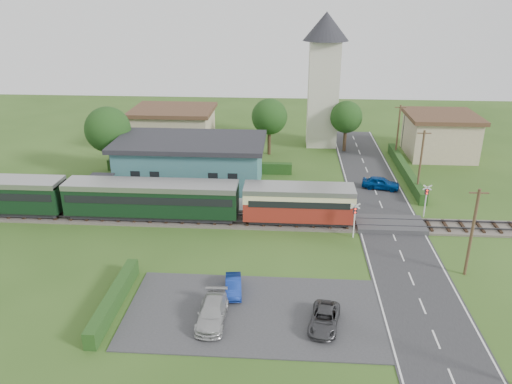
# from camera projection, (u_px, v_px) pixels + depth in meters

# --- Properties ---
(ground) EXTENTS (120.00, 120.00, 0.00)m
(ground) POSITION_uv_depth(u_px,v_px,m) (280.00, 233.00, 44.43)
(ground) COLOR #2D4C19
(railway_track) EXTENTS (76.00, 3.20, 0.49)m
(railway_track) POSITION_uv_depth(u_px,v_px,m) (281.00, 222.00, 46.24)
(railway_track) COLOR #4C443D
(railway_track) RESTS_ON ground
(road) EXTENTS (6.00, 70.00, 0.05)m
(road) POSITION_uv_depth(u_px,v_px,m) (394.00, 236.00, 43.79)
(road) COLOR #28282B
(road) RESTS_ON ground
(car_park) EXTENTS (17.00, 9.00, 0.08)m
(car_park) POSITION_uv_depth(u_px,v_px,m) (253.00, 312.00, 33.42)
(car_park) COLOR #333335
(car_park) RESTS_ON ground
(crossing_deck) EXTENTS (6.20, 3.40, 0.45)m
(crossing_deck) POSITION_uv_depth(u_px,v_px,m) (390.00, 224.00, 45.56)
(crossing_deck) COLOR #333335
(crossing_deck) RESTS_ON ground
(platform) EXTENTS (30.00, 3.00, 0.45)m
(platform) POSITION_uv_depth(u_px,v_px,m) (181.00, 204.00, 49.79)
(platform) COLOR gray
(platform) RESTS_ON ground
(equipment_hut) EXTENTS (2.30, 2.30, 2.55)m
(equipment_hut) POSITION_uv_depth(u_px,v_px,m) (101.00, 188.00, 49.73)
(equipment_hut) COLOR beige
(equipment_hut) RESTS_ON platform
(station_building) EXTENTS (16.00, 9.00, 5.30)m
(station_building) POSITION_uv_depth(u_px,v_px,m) (191.00, 162.00, 54.22)
(station_building) COLOR #356B72
(station_building) RESTS_ON ground
(train) EXTENTS (43.20, 2.90, 3.40)m
(train) POSITION_uv_depth(u_px,v_px,m) (118.00, 197.00, 46.43)
(train) COLOR #232328
(train) RESTS_ON ground
(church_tower) EXTENTS (6.00, 6.00, 17.60)m
(church_tower) POSITION_uv_depth(u_px,v_px,m) (324.00, 70.00, 66.16)
(church_tower) COLOR beige
(church_tower) RESTS_ON ground
(house_west) EXTENTS (10.80, 8.80, 5.50)m
(house_west) POSITION_uv_depth(u_px,v_px,m) (174.00, 128.00, 67.45)
(house_west) COLOR tan
(house_west) RESTS_ON ground
(house_east) EXTENTS (8.80, 8.80, 5.50)m
(house_east) POSITION_uv_depth(u_px,v_px,m) (440.00, 135.00, 64.30)
(house_east) COLOR tan
(house_east) RESTS_ON ground
(hedge_carpark) EXTENTS (0.80, 9.00, 1.20)m
(hedge_carpark) POSITION_uv_depth(u_px,v_px,m) (114.00, 300.00, 33.81)
(hedge_carpark) COLOR #193814
(hedge_carpark) RESTS_ON ground
(hedge_roadside) EXTENTS (0.80, 18.00, 1.20)m
(hedge_roadside) POSITION_uv_depth(u_px,v_px,m) (405.00, 170.00, 58.10)
(hedge_roadside) COLOR #193814
(hedge_roadside) RESTS_ON ground
(hedge_station) EXTENTS (22.00, 0.80, 1.30)m
(hedge_station) POSITION_uv_depth(u_px,v_px,m) (199.00, 167.00, 59.15)
(hedge_station) COLOR #193814
(hedge_station) RESTS_ON ground
(tree_a) EXTENTS (5.20, 5.20, 8.00)m
(tree_a) POSITION_uv_depth(u_px,v_px,m) (108.00, 130.00, 56.63)
(tree_a) COLOR #332316
(tree_a) RESTS_ON ground
(tree_b) EXTENTS (4.60, 4.60, 7.34)m
(tree_b) POSITION_uv_depth(u_px,v_px,m) (269.00, 117.00, 63.94)
(tree_b) COLOR #332316
(tree_b) RESTS_ON ground
(tree_c) EXTENTS (4.20, 4.20, 6.78)m
(tree_c) POSITION_uv_depth(u_px,v_px,m) (346.00, 117.00, 65.29)
(tree_c) COLOR #332316
(tree_c) RESTS_ON ground
(utility_pole_b) EXTENTS (1.40, 0.22, 7.00)m
(utility_pole_b) POSITION_uv_depth(u_px,v_px,m) (472.00, 232.00, 36.62)
(utility_pole_b) COLOR #473321
(utility_pole_b) RESTS_ON ground
(utility_pole_c) EXTENTS (1.40, 0.22, 7.00)m
(utility_pole_c) POSITION_uv_depth(u_px,v_px,m) (421.00, 162.00, 51.41)
(utility_pole_c) COLOR #473321
(utility_pole_c) RESTS_ON ground
(utility_pole_d) EXTENTS (1.40, 0.22, 7.00)m
(utility_pole_d) POSITION_uv_depth(u_px,v_px,m) (398.00, 132.00, 62.51)
(utility_pole_d) COLOR #473321
(utility_pole_d) RESTS_ON ground
(crossing_signal_near) EXTENTS (0.84, 0.28, 3.28)m
(crossing_signal_near) POSITION_uv_depth(u_px,v_px,m) (355.00, 215.00, 42.85)
(crossing_signal_near) COLOR silver
(crossing_signal_near) RESTS_ON ground
(crossing_signal_far) EXTENTS (0.84, 0.28, 3.28)m
(crossing_signal_far) POSITION_uv_depth(u_px,v_px,m) (426.00, 196.00, 46.83)
(crossing_signal_far) COLOR silver
(crossing_signal_far) RESTS_ON ground
(streetlamp_west) EXTENTS (0.30, 0.30, 5.15)m
(streetlamp_west) POSITION_uv_depth(u_px,v_px,m) (111.00, 135.00, 63.18)
(streetlamp_west) COLOR #3F3F47
(streetlamp_west) RESTS_ON ground
(streetlamp_east) EXTENTS (0.30, 0.30, 5.15)m
(streetlamp_east) POSITION_uv_depth(u_px,v_px,m) (404.00, 126.00, 67.24)
(streetlamp_east) COLOR #3F3F47
(streetlamp_east) RESTS_ON ground
(car_on_road) EXTENTS (4.21, 2.43, 1.35)m
(car_on_road) POSITION_uv_depth(u_px,v_px,m) (381.00, 183.00, 53.97)
(car_on_road) COLOR navy
(car_on_road) RESTS_ON road
(car_park_blue) EXTENTS (1.49, 3.30, 1.05)m
(car_park_blue) POSITION_uv_depth(u_px,v_px,m) (233.00, 286.00, 35.39)
(car_park_blue) COLOR navy
(car_park_blue) RESTS_ON car_park
(car_park_silver) EXTENTS (1.81, 4.42, 1.28)m
(car_park_silver) POSITION_uv_depth(u_px,v_px,m) (212.00, 313.00, 32.27)
(car_park_silver) COLOR #ABABAB
(car_park_silver) RESTS_ON car_park
(car_park_dark) EXTENTS (2.42, 4.08, 1.06)m
(car_park_dark) POSITION_uv_depth(u_px,v_px,m) (324.00, 319.00, 31.81)
(car_park_dark) COLOR #3A393D
(car_park_dark) RESTS_ON car_park
(pedestrian_near) EXTENTS (0.75, 0.60, 1.80)m
(pedestrian_near) POSITION_uv_depth(u_px,v_px,m) (261.00, 199.00, 48.14)
(pedestrian_near) COLOR gray
(pedestrian_near) RESTS_ON platform
(pedestrian_far) EXTENTS (0.64, 0.81, 1.61)m
(pedestrian_far) POSITION_uv_depth(u_px,v_px,m) (114.00, 194.00, 49.51)
(pedestrian_far) COLOR gray
(pedestrian_far) RESTS_ON platform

